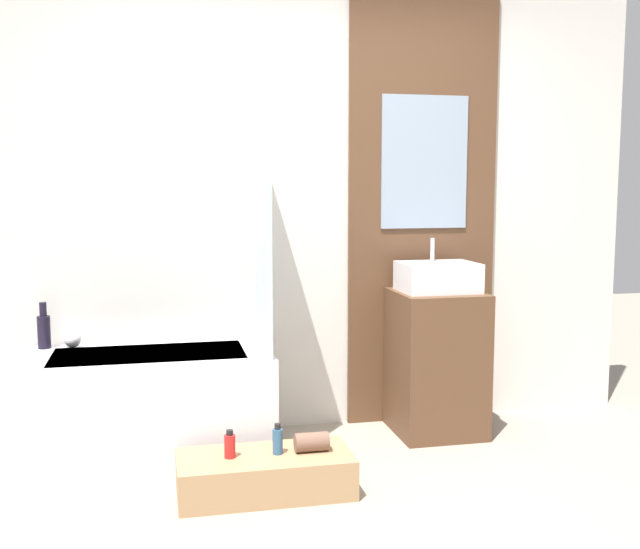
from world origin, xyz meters
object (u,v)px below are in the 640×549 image
object	(u,v)px
bathtub	(150,405)
wooden_step_bench	(265,474)
vase_tall_dark	(44,330)
vase_round_light	(72,339)
sink	(438,277)
bottle_soap_secondary	(278,440)
bottle_soap_primary	(230,445)

from	to	relation	value
bathtub	wooden_step_bench	bearing A→B (deg)	-49.17
vase_tall_dark	vase_round_light	size ratio (longest dim) A/B	2.70
sink	vase_round_light	distance (m)	2.06
wooden_step_bench	vase_tall_dark	xyz separation A→B (m)	(-1.07, 0.84, 0.57)
bathtub	bottle_soap_secondary	world-z (taller)	bathtub
vase_tall_dark	vase_round_light	world-z (taller)	vase_tall_dark
sink	vase_tall_dark	size ratio (longest dim) A/B	1.71
sink	wooden_step_bench	bearing A→B (deg)	-148.97
wooden_step_bench	vase_round_light	distance (m)	1.35
bottle_soap_secondary	sink	bearing A→B (deg)	32.49
bathtub	vase_round_light	bearing A→B (deg)	150.39
wooden_step_bench	bottle_soap_primary	world-z (taller)	bottle_soap_primary
bottle_soap_primary	bottle_soap_secondary	bearing A→B (deg)	0.00
bottle_soap_primary	bottle_soap_secondary	xyz separation A→B (m)	(0.22, 0.00, 0.01)
bathtub	vase_tall_dark	world-z (taller)	vase_tall_dark
vase_tall_dark	bottle_soap_secondary	world-z (taller)	vase_tall_dark
vase_round_light	vase_tall_dark	bearing A→B (deg)	175.20
bathtub	sink	bearing A→B (deg)	2.14
bathtub	vase_tall_dark	distance (m)	0.71
wooden_step_bench	vase_tall_dark	distance (m)	1.48
bottle_soap_primary	bathtub	bearing A→B (deg)	120.73
bathtub	vase_tall_dark	xyz separation A→B (m)	(-0.55, 0.24, 0.38)
wooden_step_bench	bottle_soap_primary	xyz separation A→B (m)	(-0.16, 0.00, 0.15)
sink	bottle_soap_secondary	xyz separation A→B (m)	(-1.04, -0.66, -0.66)
vase_tall_dark	bottle_soap_secondary	distance (m)	1.47
sink	vase_tall_dark	bearing A→B (deg)	175.24
bottle_soap_primary	vase_tall_dark	bearing A→B (deg)	137.08
sink	bottle_soap_primary	xyz separation A→B (m)	(-1.26, -0.66, -0.67)
bathtub	sink	size ratio (longest dim) A/B	2.96
vase_tall_dark	bottle_soap_secondary	bearing A→B (deg)	-36.74
sink	bottle_soap_primary	world-z (taller)	sink
bottle_soap_primary	bottle_soap_secondary	world-z (taller)	bottle_soap_secondary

